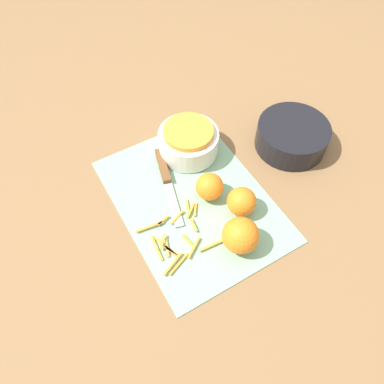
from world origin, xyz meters
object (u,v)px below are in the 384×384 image
bowl_dark (292,136)px  knife (165,173)px  orange_right (241,235)px  orange_left (242,202)px  orange_back (210,187)px  bowl_speckled (188,141)px

bowl_dark → knife: (-0.08, -0.34, -0.02)m
orange_right → orange_left: bearing=143.6°
bowl_dark → orange_right: size_ratio=2.30×
bowl_dark → orange_back: orange_back is taller
orange_left → orange_back: size_ratio=1.03×
orange_back → orange_left: bearing=29.1°
knife → orange_left: size_ratio=3.34×
orange_left → orange_back: orange_left is taller
bowl_speckled → orange_right: bearing=-7.9°
bowl_speckled → knife: size_ratio=0.68×
knife → orange_left: (0.18, 0.11, 0.03)m
bowl_dark → orange_left: orange_left is taller
knife → orange_right: orange_right is taller
bowl_speckled → orange_left: bearing=3.4°
knife → orange_right: bearing=26.7°
bowl_speckled → orange_right: size_ratio=1.91×
orange_left → orange_back: (-0.07, -0.04, -0.00)m
bowl_dark → orange_right: bearing=-58.1°
knife → orange_left: bearing=45.5°
bowl_dark → orange_left: size_ratio=2.72×
bowl_speckled → knife: (0.04, -0.09, -0.03)m
bowl_dark → orange_left: bearing=-65.7°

